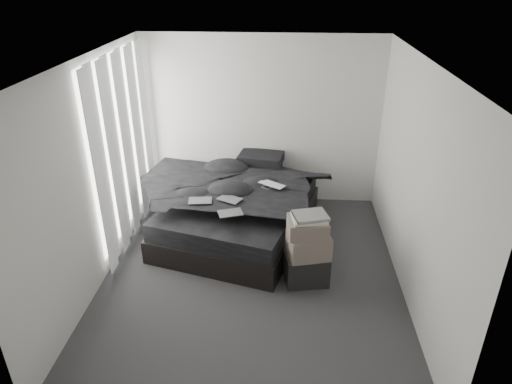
# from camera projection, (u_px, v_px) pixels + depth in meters

# --- Properties ---
(floor) EXTENTS (3.60, 4.20, 0.01)m
(floor) POSITION_uv_depth(u_px,v_px,m) (252.00, 275.00, 5.67)
(floor) COLOR #353537
(floor) RESTS_ON ground
(ceiling) EXTENTS (3.60, 4.20, 0.01)m
(ceiling) POSITION_uv_depth(u_px,v_px,m) (251.00, 61.00, 4.50)
(ceiling) COLOR white
(ceiling) RESTS_ON ground
(wall_back) EXTENTS (3.60, 0.01, 2.60)m
(wall_back) POSITION_uv_depth(u_px,v_px,m) (262.00, 122.00, 6.96)
(wall_back) COLOR silver
(wall_back) RESTS_ON ground
(wall_front) EXTENTS (3.60, 0.01, 2.60)m
(wall_front) POSITION_uv_depth(u_px,v_px,m) (228.00, 306.00, 3.21)
(wall_front) COLOR silver
(wall_front) RESTS_ON ground
(wall_left) EXTENTS (0.01, 4.20, 2.60)m
(wall_left) POSITION_uv_depth(u_px,v_px,m) (94.00, 176.00, 5.19)
(wall_left) COLOR silver
(wall_left) RESTS_ON ground
(wall_right) EXTENTS (0.01, 4.20, 2.60)m
(wall_right) POSITION_uv_depth(u_px,v_px,m) (415.00, 185.00, 4.98)
(wall_right) COLOR silver
(wall_right) RESTS_ON ground
(window_left) EXTENTS (0.02, 2.00, 2.30)m
(window_left) POSITION_uv_depth(u_px,v_px,m) (121.00, 144.00, 5.97)
(window_left) COLOR white
(window_left) RESTS_ON wall_left
(curtain_left) EXTENTS (0.06, 2.12, 2.48)m
(curtain_left) POSITION_uv_depth(u_px,v_px,m) (126.00, 149.00, 6.00)
(curtain_left) COLOR white
(curtain_left) RESTS_ON wall_left
(bed) EXTENTS (2.32, 2.71, 0.32)m
(bed) POSITION_uv_depth(u_px,v_px,m) (239.00, 222.00, 6.52)
(bed) COLOR black
(bed) RESTS_ON floor
(mattress) EXTENTS (2.24, 2.63, 0.25)m
(mattress) POSITION_uv_depth(u_px,v_px,m) (239.00, 204.00, 6.40)
(mattress) COLOR black
(mattress) RESTS_ON bed
(duvet) EXTENTS (2.19, 2.37, 0.27)m
(duvet) POSITION_uv_depth(u_px,v_px,m) (237.00, 189.00, 6.23)
(duvet) COLOR black
(duvet) RESTS_ON mattress
(pillow_lower) EXTENTS (0.80, 0.64, 0.16)m
(pillow_lower) POSITION_uv_depth(u_px,v_px,m) (257.00, 166.00, 7.08)
(pillow_lower) COLOR black
(pillow_lower) RESTS_ON mattress
(pillow_upper) EXTENTS (0.72, 0.55, 0.15)m
(pillow_upper) POSITION_uv_depth(u_px,v_px,m) (261.00, 158.00, 6.97)
(pillow_upper) COLOR black
(pillow_upper) RESTS_ON pillow_lower
(laptop) EXTENTS (0.44, 0.41, 0.03)m
(laptop) POSITION_uv_depth(u_px,v_px,m) (270.00, 181.00, 6.13)
(laptop) COLOR silver
(laptop) RESTS_ON duvet
(comic_a) EXTENTS (0.31, 0.22, 0.01)m
(comic_a) POSITION_uv_depth(u_px,v_px,m) (200.00, 195.00, 5.78)
(comic_a) COLOR black
(comic_a) RESTS_ON duvet
(comic_b) EXTENTS (0.35, 0.31, 0.01)m
(comic_b) POSITION_uv_depth(u_px,v_px,m) (230.00, 193.00, 5.82)
(comic_b) COLOR black
(comic_b) RESTS_ON duvet
(comic_c) EXTENTS (0.34, 0.28, 0.01)m
(comic_c) POSITION_uv_depth(u_px,v_px,m) (230.00, 206.00, 5.49)
(comic_c) COLOR black
(comic_c) RESTS_ON duvet
(side_stand) EXTENTS (0.35, 0.35, 0.61)m
(side_stand) POSITION_uv_depth(u_px,v_px,m) (166.00, 194.00, 6.98)
(side_stand) COLOR black
(side_stand) RESTS_ON floor
(papers) EXTENTS (0.25, 0.20, 0.01)m
(papers) POSITION_uv_depth(u_px,v_px,m) (165.00, 176.00, 6.83)
(papers) COLOR white
(papers) RESTS_ON side_stand
(floor_books) EXTENTS (0.16, 0.22, 0.15)m
(floor_books) POSITION_uv_depth(u_px,v_px,m) (179.00, 231.00, 6.44)
(floor_books) COLOR black
(floor_books) RESTS_ON floor
(box_lower) EXTENTS (0.56, 0.47, 0.37)m
(box_lower) POSITION_uv_depth(u_px,v_px,m) (306.00, 268.00, 5.49)
(box_lower) COLOR black
(box_lower) RESTS_ON floor
(box_mid) EXTENTS (0.55, 0.47, 0.28)m
(box_mid) POSITION_uv_depth(u_px,v_px,m) (309.00, 245.00, 5.33)
(box_mid) COLOR #6A5D54
(box_mid) RESTS_ON box_lower
(box_upper) EXTENTS (0.49, 0.41, 0.20)m
(box_upper) POSITION_uv_depth(u_px,v_px,m) (308.00, 227.00, 5.23)
(box_upper) COLOR #6A5D54
(box_upper) RESTS_ON box_mid
(art_book_white) EXTENTS (0.43, 0.37, 0.04)m
(art_book_white) POSITION_uv_depth(u_px,v_px,m) (309.00, 218.00, 5.18)
(art_book_white) COLOR silver
(art_book_white) RESTS_ON box_upper
(art_book_snake) EXTENTS (0.44, 0.39, 0.04)m
(art_book_snake) POSITION_uv_depth(u_px,v_px,m) (310.00, 216.00, 5.15)
(art_book_snake) COLOR silver
(art_book_snake) RESTS_ON art_book_white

